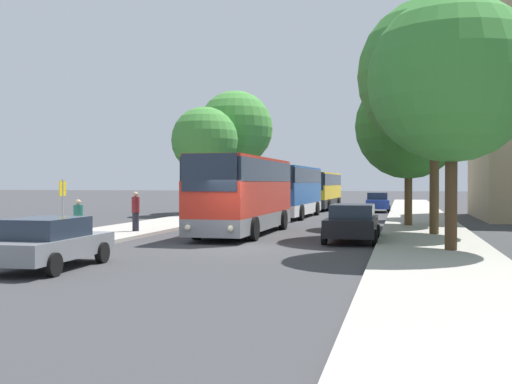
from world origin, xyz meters
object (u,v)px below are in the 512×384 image
Objects in this scene: tree_left_near at (205,140)px; tree_right_mid at (435,74)px; bus_rear at (319,190)px; tree_right_near at (409,126)px; pedestrian_waiting_far at (136,211)px; bus_middle at (291,191)px; parked_car_left_curb at (49,242)px; parked_car_right_far at (377,202)px; tree_right_far at (452,79)px; parked_car_right_near at (352,222)px; bus_stop_sign at (63,202)px; bus_front at (244,194)px; tree_left_far at (235,128)px; pedestrian_waiting_near at (78,221)px.

tree_right_mid is (15.29, -14.08, 1.65)m from tree_left_near.
bus_rear is 1.06× the size of tree_right_mid.
tree_right_near is (14.25, -8.75, -0.07)m from tree_left_near.
pedestrian_waiting_far is 16.47m from tree_left_near.
bus_middle is 2.39× the size of parked_car_left_curb.
bus_rear is at bearing -36.91° from parked_car_right_far.
tree_left_near is at bearing 127.21° from tree_right_far.
bus_stop_sign reaches higher than parked_car_right_near.
tree_right_far is at bearing -88.04° from tree_right_mid.
bus_stop_sign is (-5.98, -31.78, -0.12)m from bus_rear.
tree_left_near is 20.85m from tree_right_mid.
tree_right_near is (7.45, 5.74, 3.50)m from bus_front.
pedestrian_waiting_far is 0.23× the size of tree_left_near.
bus_stop_sign is at bearing 117.27° from parked_car_left_curb.
parked_car_left_curb is at bearing 74.61° from parked_car_right_far.
bus_stop_sign is at bearing 65.36° from parked_car_right_far.
tree_right_far is (3.54, -3.57, 5.03)m from parked_car_right_near.
tree_left_far is (-5.74, -7.19, 4.96)m from bus_rear.
bus_middle is 6.53× the size of pedestrian_waiting_near.
bus_stop_sign is (-3.59, 6.53, 0.88)m from parked_car_left_curb.
tree_right_far reaches higher than bus_rear.
tree_left_far is at bearing 120.07° from tree_right_far.
parked_car_right_far reaches higher than parked_car_right_near.
bus_front reaches higher than bus_stop_sign.
bus_front is 9.98m from tree_right_mid.
parked_car_right_far is at bearing 68.46° from bus_stop_sign.
tree_right_near is at bearing 39.91° from bus_stop_sign.
tree_right_mid is at bearing -140.55° from parked_car_right_near.
pedestrian_waiting_far is at bearing 161.04° from tree_right_far.
bus_stop_sign is (-6.00, -5.51, -0.26)m from bus_front.
parked_car_left_curb is (-2.14, -25.60, -1.10)m from bus_middle.
tree_left_far is 28.90m from tree_right_far.
parked_car_left_curb is at bearing -101.03° from bus_front.
pedestrian_waiting_near is at bearing 68.01° from parked_car_right_far.
bus_stop_sign is 15.30m from tree_right_far.
bus_middle is at bearing 123.68° from tree_right_mid.
bus_middle is (-0.27, 13.56, -0.03)m from bus_front.
pedestrian_waiting_near is 0.20× the size of tree_right_near.
parked_car_right_far reaches higher than parked_car_left_curb.
bus_middle is 16.65m from tree_right_mid.
tree_right_mid is (8.49, 0.41, 5.22)m from bus_front.
bus_middle is 12.71m from bus_rear.
parked_car_left_curb is 27.30m from tree_left_near.
pedestrian_waiting_far is at bearing -6.55° from parked_car_right_near.
bus_front is at bearing 145.76° from tree_right_far.
bus_rear is 1.14× the size of tree_left_far.
bus_stop_sign is at bearing -137.12° from bus_front.
parked_car_right_near is at bearing -62.98° from tree_left_far.
parked_car_left_curb is at bearing -61.21° from bus_stop_sign.
parked_car_right_near is at bearing -78.45° from bus_rear.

